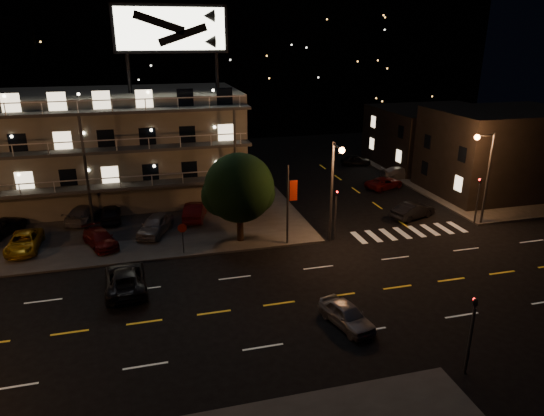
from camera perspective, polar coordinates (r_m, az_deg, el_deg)
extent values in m
plane|color=black|center=(29.76, -2.95, -11.68)|extent=(140.00, 140.00, 0.00)
cube|color=#3A3937|center=(48.33, -24.63, -0.76)|extent=(44.00, 24.00, 0.15)
cube|color=#3A3937|center=(59.01, 22.34, 3.05)|extent=(16.00, 24.00, 0.15)
cube|color=gray|center=(50.27, -20.26, 6.44)|extent=(28.00, 12.00, 10.00)
cube|color=gray|center=(49.45, -20.98, 12.36)|extent=(28.00, 12.00, 0.50)
cube|color=#3A3937|center=(44.07, -20.65, 2.15)|extent=(28.00, 1.80, 0.25)
cube|color=#3A3937|center=(43.29, -21.16, 6.18)|extent=(28.00, 1.80, 0.25)
cube|color=#3A3937|center=(42.72, -21.69, 10.35)|extent=(28.00, 1.80, 0.25)
cylinder|color=black|center=(47.04, -16.52, 14.98)|extent=(0.36, 0.36, 3.50)
cylinder|color=black|center=(47.55, -6.50, 15.67)|extent=(0.36, 0.36, 3.50)
cube|color=black|center=(47.02, -11.82, 19.94)|extent=(10.20, 0.50, 4.20)
cube|color=beige|center=(46.72, -11.79, 19.94)|extent=(9.60, 0.06, 3.60)
cube|color=black|center=(55.02, 25.34, 6.02)|extent=(14.00, 10.00, 8.50)
cube|color=black|center=(64.58, 18.56, 7.99)|extent=(14.00, 12.00, 7.00)
cube|color=black|center=(95.11, -12.31, 17.17)|extent=(120.00, 20.00, 24.00)
cylinder|color=#2D2D30|center=(37.66, 7.02, 1.79)|extent=(0.20, 0.20, 8.00)
cylinder|color=#2D2D30|center=(35.96, 7.74, 7.18)|extent=(0.12, 1.80, 0.12)
sphere|color=orange|center=(35.26, 8.22, 6.74)|extent=(0.44, 0.44, 0.44)
cylinder|color=#2D2D30|center=(44.64, 24.00, 3.05)|extent=(0.20, 0.20, 8.00)
cylinder|color=#2D2D30|center=(43.32, 23.86, 7.81)|extent=(1.80, 0.12, 0.12)
sphere|color=orange|center=(42.85, 22.99, 7.68)|extent=(0.44, 0.44, 0.44)
cylinder|color=#2D2D30|center=(38.74, 7.46, -1.17)|extent=(0.14, 0.14, 3.60)
imported|color=black|center=(37.99, 7.62, 2.08)|extent=(0.20, 0.16, 1.00)
sphere|color=#FF0C0C|center=(37.91, 7.68, 1.88)|extent=(0.14, 0.14, 0.14)
cylinder|color=#2D2D30|center=(25.56, 22.23, -14.33)|extent=(0.14, 0.14, 3.60)
imported|color=black|center=(24.41, 22.93, -9.82)|extent=(0.20, 0.16, 1.00)
sphere|color=#FF0C0C|center=(24.54, 22.73, -9.90)|extent=(0.14, 0.14, 0.14)
cylinder|color=#2D2D30|center=(45.10, 22.97, 0.42)|extent=(0.14, 0.14, 3.60)
imported|color=black|center=(44.46, 23.36, 3.22)|extent=(0.16, 0.20, 1.00)
sphere|color=#FF0C0C|center=(44.41, 23.22, 3.09)|extent=(0.14, 0.14, 0.14)
cylinder|color=#2D2D30|center=(36.90, 1.85, 0.24)|extent=(0.16, 0.16, 6.40)
cube|color=#B9220D|center=(36.64, 2.54, 2.07)|extent=(0.60, 0.04, 1.60)
cylinder|color=#2D2D30|center=(36.53, -10.43, -3.84)|extent=(0.08, 0.08, 2.20)
cylinder|color=#B9220D|center=(36.08, -10.52, -2.34)|extent=(0.91, 0.04, 0.91)
cylinder|color=black|center=(38.09, -3.77, -2.07)|extent=(0.52, 0.52, 2.48)
sphere|color=black|center=(37.05, -3.87, 2.39)|extent=(5.37, 5.37, 5.37)
sphere|color=black|center=(37.43, -5.84, 1.51)|extent=(3.31, 3.31, 3.31)
sphere|color=black|center=(37.01, -2.01, 1.73)|extent=(3.10, 3.10, 3.10)
imported|color=#C49512|center=(41.00, -27.15, -3.59)|extent=(2.20, 4.68, 1.29)
imported|color=#590D0C|center=(39.48, -19.57, -3.39)|extent=(3.24, 4.60, 1.24)
imported|color=gray|center=(40.59, -13.57, -1.92)|extent=(3.49, 4.83, 1.53)
imported|color=black|center=(45.24, -29.22, -1.88)|extent=(3.86, 5.06, 1.28)
imported|color=gray|center=(45.22, -21.11, -0.54)|extent=(3.65, 5.36, 1.44)
imported|color=black|center=(44.43, -18.48, -0.56)|extent=(1.87, 4.34, 1.46)
imported|color=#590D0C|center=(43.08, -9.04, -0.33)|extent=(2.65, 4.85, 1.52)
imported|color=black|center=(44.98, 16.26, -0.30)|extent=(4.57, 2.84, 1.42)
imported|color=#590D0C|center=(53.08, 13.07, 2.91)|extent=(4.87, 3.51, 1.23)
imported|color=gray|center=(57.37, 14.87, 4.04)|extent=(4.56, 2.08, 1.29)
imported|color=black|center=(62.13, 9.82, 5.58)|extent=(3.88, 1.83, 1.28)
imported|color=gray|center=(28.17, 8.78, -12.31)|extent=(2.49, 4.15, 1.32)
imported|color=black|center=(32.75, -16.87, -7.97)|extent=(2.76, 5.53, 1.50)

